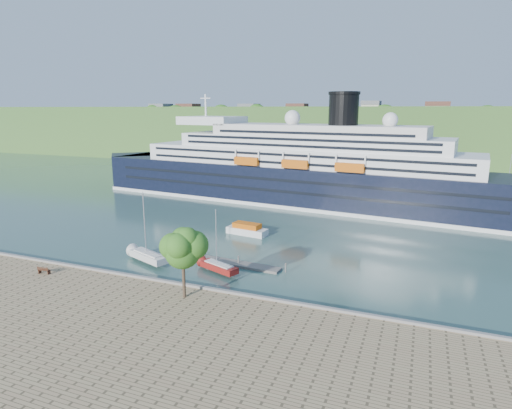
% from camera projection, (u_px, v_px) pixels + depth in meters
% --- Properties ---
extents(ground, '(400.00, 400.00, 0.00)m').
position_uv_depth(ground, '(158.00, 287.00, 56.98)').
color(ground, '#2C4F4A').
rests_on(ground, ground).
extents(far_hillside, '(400.00, 50.00, 24.00)m').
position_uv_depth(far_hillside, '(347.00, 135.00, 186.07)').
color(far_hillside, '#325C25').
rests_on(far_hillside, ground).
extents(quay_coping, '(220.00, 0.50, 0.30)m').
position_uv_depth(quay_coping, '(157.00, 280.00, 56.55)').
color(quay_coping, slate).
rests_on(quay_coping, promenade).
extents(cruise_ship, '(122.00, 30.68, 27.13)m').
position_uv_depth(cruise_ship, '(292.00, 148.00, 106.17)').
color(cruise_ship, black).
rests_on(cruise_ship, ground).
extents(park_bench, '(1.85, 0.97, 1.13)m').
position_uv_depth(park_bench, '(44.00, 270.00, 58.92)').
color(park_bench, '#482514').
rests_on(park_bench, promenade).
extents(promenade_tree, '(5.77, 5.77, 9.55)m').
position_uv_depth(promenade_tree, '(183.00, 260.00, 50.71)').
color(promenade_tree, '#336B1C').
rests_on(promenade_tree, promenade).
extents(floating_pontoon, '(17.35, 3.27, 0.38)m').
position_uv_depth(floating_pontoon, '(227.00, 262.00, 65.71)').
color(floating_pontoon, slate).
rests_on(floating_pontoon, ground).
extents(sailboat_white_near, '(8.45, 5.03, 10.56)m').
position_uv_depth(sailboat_white_near, '(147.00, 230.00, 64.72)').
color(sailboat_white_near, silver).
rests_on(sailboat_white_near, ground).
extents(sailboat_red, '(7.17, 4.29, 8.96)m').
position_uv_depth(sailboat_red, '(219.00, 244.00, 60.90)').
color(sailboat_red, maroon).
rests_on(sailboat_red, ground).
extents(tender_launch, '(8.22, 3.77, 2.19)m').
position_uv_depth(tender_launch, '(247.00, 229.00, 80.69)').
color(tender_launch, '#CD590C').
rests_on(tender_launch, ground).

